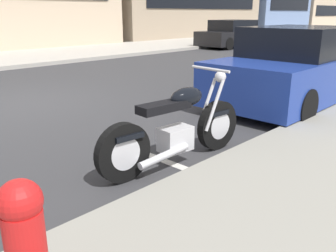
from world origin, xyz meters
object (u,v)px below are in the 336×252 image
Objects in this scene: parked_car_near_corner at (298,68)px; fire_hydrant at (26,247)px; parked_motorcycle at (177,129)px; car_opposite_curb at (232,34)px.

parked_car_near_corner reaches higher than fire_hydrant.
parked_motorcycle is 2.67m from fire_hydrant.
fire_hydrant is at bearing -166.78° from parked_car_near_corner.
fire_hydrant is (-6.51, -1.51, -0.13)m from parked_car_near_corner.
car_opposite_curb is 4.92× the size of fire_hydrant.
parked_motorcycle is 16.11m from car_opposite_curb.
parked_motorcycle is at bearing -174.31° from parked_car_near_corner.
fire_hydrant is (-16.06, -9.68, -0.09)m from car_opposite_curb.
parked_motorcycle is 4.12m from parked_car_near_corner.
parked_car_near_corner reaches higher than car_opposite_curb.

